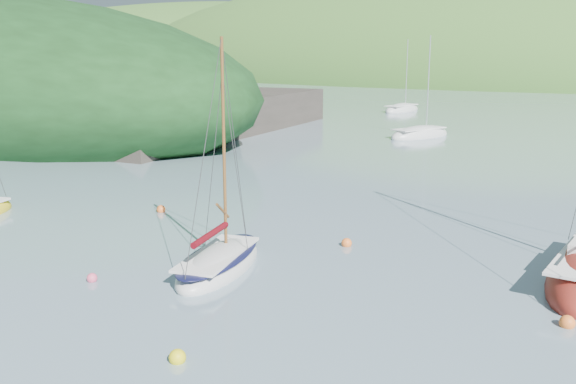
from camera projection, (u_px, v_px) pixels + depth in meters
The scene contains 5 objects.
ground at pixel (149, 325), 19.08m from camera, with size 700.00×700.00×0.00m, color slate.
daysailer_white at pixel (219, 264), 23.95m from camera, with size 3.93×6.31×9.11m.
distant_sloop_a at pixel (420, 135), 59.82m from camera, with size 4.62×7.51×10.12m.
distant_sloop_c at pixel (402, 110), 84.61m from camera, with size 3.16×7.31×10.14m.
mooring_buoys at pixel (274, 271), 23.45m from camera, with size 20.40×11.84×0.46m.
Camera 1 is at (13.68, -12.06, 8.04)m, focal length 40.00 mm.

